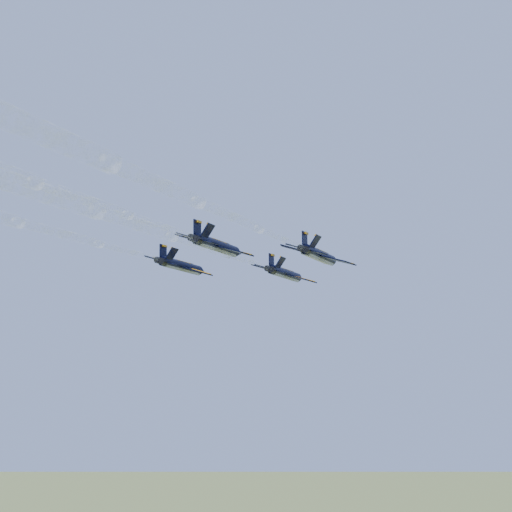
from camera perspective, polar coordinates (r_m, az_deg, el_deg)
The scene contains 6 objects.
jet_lead at distance 123.77m, azimuth 2.15°, elevation -1.32°, with size 10.80×14.55×4.29m.
jet_left at distance 117.31m, azimuth -5.41°, elevation -0.75°, with size 10.80×14.55×4.29m.
jet_right at distance 108.74m, azimuth 4.63°, elevation 0.03°, with size 10.80×14.55×4.29m.
jet_slot at distance 101.99m, azimuth -2.83°, elevation 0.73°, with size 10.80×14.55×4.29m.
smoke_trail_lead at distance 83.17m, azimuth -9.20°, elevation 3.53°, with size 7.79×60.85×2.26m.
smoke_trail_right at distance 67.78m, azimuth -7.81°, elevation 6.79°, with size 7.79×60.85×2.26m.
Camera 1 is at (50.63, -99.32, 84.17)m, focal length 55.00 mm.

